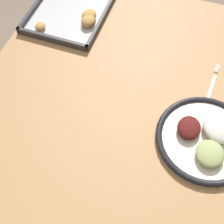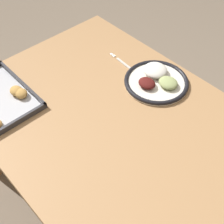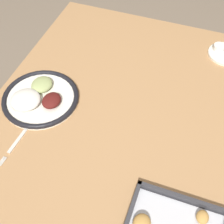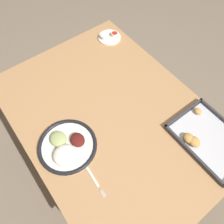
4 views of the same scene
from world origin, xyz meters
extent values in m
plane|color=#7A6B59|center=(0.00, 0.00, 0.00)|extent=(8.00, 8.00, 0.00)
cube|color=#AD7F51|center=(0.00, 0.00, 0.69)|extent=(1.30, 0.94, 0.03)
cylinder|color=#AD7F51|center=(-0.60, -0.42, 0.34)|extent=(0.06, 0.06, 0.68)
cylinder|color=#AD7F51|center=(-0.60, 0.42, 0.34)|extent=(0.06, 0.06, 0.68)
cylinder|color=white|center=(0.02, -0.29, 0.71)|extent=(0.29, 0.29, 0.01)
torus|color=black|center=(0.02, -0.29, 0.72)|extent=(0.30, 0.30, 0.02)
ellipsoid|color=silver|center=(0.06, -0.33, 0.74)|extent=(0.11, 0.11, 0.04)
ellipsoid|color=#511614|center=(0.03, -0.24, 0.73)|extent=(0.08, 0.07, 0.03)
ellipsoid|color=#9EAD6B|center=(-0.03, -0.31, 0.73)|extent=(0.09, 0.08, 0.03)
cube|color=silver|center=(0.20, -0.28, 0.71)|extent=(0.16, 0.02, 0.00)
cylinder|color=silver|center=(0.31, -0.29, 0.71)|extent=(0.04, 0.01, 0.00)
cylinder|color=silver|center=(0.31, -0.28, 0.71)|extent=(0.04, 0.01, 0.00)
cylinder|color=silver|center=(0.31, -0.28, 0.71)|extent=(0.04, 0.01, 0.00)
cylinder|color=silver|center=(0.31, -0.28, 0.71)|extent=(0.04, 0.01, 0.00)
cylinder|color=silver|center=(-0.51, 0.32, 0.73)|extent=(0.05, 0.05, 0.02)
cylinder|color=#593319|center=(-0.51, 0.32, 0.74)|extent=(0.04, 0.04, 0.01)
cube|color=#333338|center=(0.24, 0.31, 0.72)|extent=(0.01, 0.29, 0.02)
ellipsoid|color=#C18E47|center=(0.36, 0.22, 0.73)|extent=(0.06, 0.05, 0.03)
ellipsoid|color=#C18E47|center=(0.28, 0.38, 0.73)|extent=(0.04, 0.04, 0.02)
camera|label=1|loc=(-0.47, -0.16, 1.55)|focal=50.00mm
camera|label=2|loc=(-0.63, 0.58, 1.70)|focal=50.00mm
camera|label=3|loc=(0.68, 0.24, 1.63)|focal=50.00mm
camera|label=4|loc=(0.48, -0.36, 1.74)|focal=35.00mm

